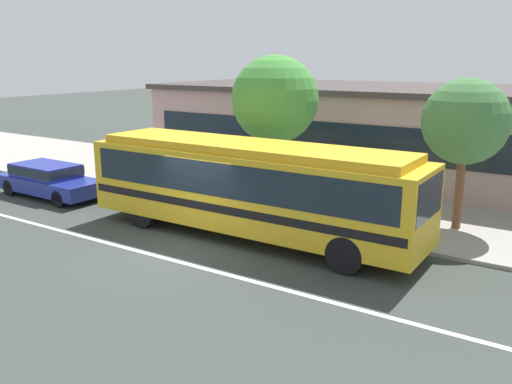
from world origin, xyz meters
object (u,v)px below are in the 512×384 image
at_px(pedestrian_walking_along_curb, 201,179).
at_px(bus_stop_sign, 400,185).
at_px(pedestrian_waiting_near_sign, 376,197).
at_px(transit_bus, 250,183).
at_px(street_tree_mid_block, 466,122).
at_px(street_tree_near_stop, 275,100).
at_px(sedan_behind_bus, 49,179).

height_order(pedestrian_walking_along_curb, bus_stop_sign, bus_stop_sign).
bearing_deg(bus_stop_sign, pedestrian_waiting_near_sign, 144.24).
bearing_deg(transit_bus, street_tree_mid_block, 37.94).
bearing_deg(pedestrian_waiting_near_sign, street_tree_mid_block, 30.69).
bearing_deg(street_tree_mid_block, bus_stop_sign, -121.96).
bearing_deg(transit_bus, pedestrian_walking_along_curb, 151.31).
xyz_separation_m(bus_stop_sign, street_tree_mid_block, (1.24, 1.99, 1.72)).
relative_size(transit_bus, pedestrian_waiting_near_sign, 6.45).
distance_m(street_tree_near_stop, street_tree_mid_block, 6.58).
xyz_separation_m(pedestrian_walking_along_curb, street_tree_mid_block, (8.49, 2.17, 2.38)).
bearing_deg(transit_bus, pedestrian_waiting_near_sign, 42.57).
distance_m(pedestrian_walking_along_curb, street_tree_mid_block, 9.08).
xyz_separation_m(transit_bus, street_tree_mid_block, (5.14, 4.01, 1.76)).
bearing_deg(pedestrian_walking_along_curb, bus_stop_sign, 1.45).
xyz_separation_m(pedestrian_walking_along_curb, bus_stop_sign, (7.25, 0.18, 0.66)).
distance_m(sedan_behind_bus, street_tree_mid_block, 15.31).
xyz_separation_m(transit_bus, pedestrian_waiting_near_sign, (2.94, 2.70, -0.59)).
bearing_deg(bus_stop_sign, pedestrian_walking_along_curb, -178.55).
height_order(bus_stop_sign, street_tree_mid_block, street_tree_mid_block).
bearing_deg(street_tree_near_stop, pedestrian_walking_along_curb, -134.74).
xyz_separation_m(bus_stop_sign, street_tree_near_stop, (-5.32, 1.76, 2.13)).
height_order(sedan_behind_bus, street_tree_near_stop, street_tree_near_stop).
distance_m(pedestrian_waiting_near_sign, pedestrian_walking_along_curb, 6.36).
bearing_deg(pedestrian_walking_along_curb, sedan_behind_bus, -161.24).
relative_size(pedestrian_walking_along_curb, street_tree_near_stop, 0.30).
bearing_deg(pedestrian_waiting_near_sign, pedestrian_walking_along_curb, -172.13).
bearing_deg(sedan_behind_bus, pedestrian_waiting_near_sign, 13.30).
relative_size(sedan_behind_bus, pedestrian_walking_along_curb, 2.94).
height_order(transit_bus, pedestrian_waiting_near_sign, transit_bus).
relative_size(transit_bus, bus_stop_sign, 4.29).
bearing_deg(street_tree_near_stop, bus_stop_sign, -18.36).
distance_m(pedestrian_waiting_near_sign, bus_stop_sign, 1.33).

